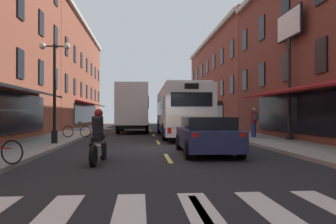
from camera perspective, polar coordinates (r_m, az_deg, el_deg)
The scene contains 15 objects.
ground_plane at distance 15.09m, azimuth -1.08°, elevation -6.25°, with size 34.80×80.00×0.10m, color black.
lane_centre_dashes at distance 14.83m, azimuth -1.02°, elevation -6.14°, with size 0.14×73.90×0.01m.
crosswalk_near at distance 5.28m, azimuth 6.01°, elevation -16.79°, with size 7.10×2.80×0.01m.
sidewalk_left at distance 15.85m, azimuth -23.00°, elevation -5.50°, with size 3.00×80.00×0.14m, color gray.
sidewalk_right at distance 16.53m, azimuth 19.89°, elevation -5.30°, with size 3.00×80.00×0.14m, color gray.
billboard_sign at distance 19.77m, azimuth 19.67°, elevation 11.16°, with size 0.40×2.86×6.95m.
transit_bus at distance 22.81m, azimuth 1.90°, elevation 0.14°, with size 2.79×12.33×3.23m.
box_truck at distance 27.69m, azimuth -5.81°, elevation 0.64°, with size 2.60×7.37×3.80m.
sedan_near at distance 37.95m, azimuth -5.45°, elevation -1.53°, with size 2.05×4.81×1.41m.
sedan_mid at distance 12.89m, azimuth 6.49°, elevation -3.84°, with size 2.05×4.61×1.39m.
motorcycle_rider at distance 10.57m, azimuth -11.57°, elevation -4.64°, with size 0.63×2.07×1.66m.
bicycle_mid at distance 20.68m, azimuth -15.05°, elevation -3.11°, with size 1.70×0.48×0.91m.
pedestrian_near at distance 20.72m, azimuth 14.20°, elevation -1.55°, with size 0.40×0.52×1.74m.
pedestrian_mid at distance 27.15m, azimuth 7.76°, elevation -1.53°, with size 0.36×0.36×1.58m.
street_lamp_twin at distance 16.74m, azimuth -18.50°, elevation 3.96°, with size 1.42×0.32×4.69m.
Camera 1 is at (-0.94, -14.98, 1.50)m, focal length 36.35 mm.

